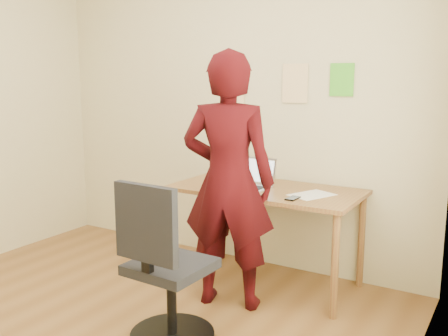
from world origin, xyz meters
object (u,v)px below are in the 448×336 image
Objects in this scene: phone at (293,198)px; person at (228,181)px; desk at (266,199)px; office_chair at (164,275)px; laptop at (253,181)px.

person is (-0.37, -0.24, 0.12)m from phone.
desk is 1.13m from office_chair.
office_chair is at bearing 69.74° from person.
desk is at bearing 147.93° from phone.
laptop is at bearing 156.87° from phone.
person is at bearing 87.79° from office_chair.
office_chair is at bearing -95.51° from desk.
desk is 1.42× the size of office_chair.
phone is 1.04m from office_chair.
person is at bearing -80.78° from laptop.
person reaches higher than desk.
phone is at bearing -162.14° from person.
laptop is at bearing 91.95° from office_chair.
desk is 0.17m from laptop.
phone is 0.13× the size of office_chair.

